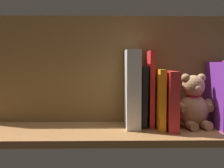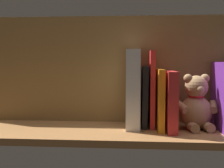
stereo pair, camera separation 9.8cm
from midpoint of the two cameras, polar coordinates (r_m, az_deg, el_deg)
The scene contains 9 objects.
ground_plane at distance 100.30cm, azimuth 2.83°, elevation -9.28°, with size 109.25×30.07×2.20cm, color #9E6B3D.
shelf_back_panel at distance 110.35cm, azimuth 3.08°, elevation 2.82°, with size 109.25×1.50×39.27cm, color olive.
book_4 at distance 105.55cm, azimuth 22.56°, elevation -2.15°, with size 1.34×18.64×22.39cm, color purple.
teddy_bear at distance 104.08cm, azimuth 18.56°, elevation -3.84°, with size 14.77×12.91×18.43cm.
book_5 at distance 101.42cm, azimuth 13.84°, elevation -3.05°, with size 3.15×19.62×19.39cm, color red.
book_6 at distance 101.79cm, azimuth 11.94°, elevation -2.82°, with size 1.99×17.84×19.99cm, color orange.
book_7 at distance 103.84cm, azimuth 10.40°, elevation -0.94°, with size 1.63×12.45×26.19cm, color red.
book_8 at distance 103.94cm, azimuth 9.03°, elevation -2.38°, with size 1.87×12.35×20.92cm, color black.
dictionary_thick_white at distance 101.75cm, azimuth 6.89°, elevation -0.93°, with size 4.67×15.52×26.46cm, color silver.
Camera 2 is at (-7.87, 97.34, 22.28)cm, focal length 47.43 mm.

